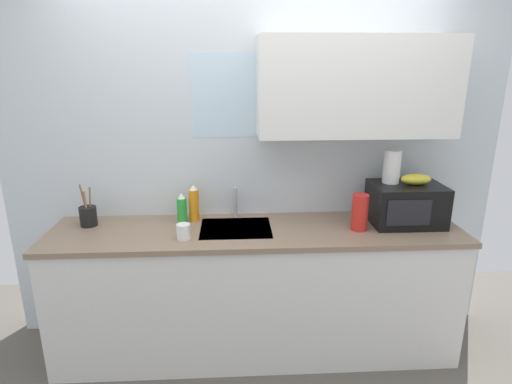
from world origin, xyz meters
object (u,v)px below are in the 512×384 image
at_px(utensil_crock, 88,216).
at_px(microwave, 406,204).
at_px(dish_soap_bottle_orange, 194,204).
at_px(dish_soap_bottle_green, 182,209).
at_px(banana_bunch, 416,179).
at_px(cereal_canister, 360,212).
at_px(mug_white, 184,232).
at_px(paper_towel_roll, 392,167).

bearing_deg(utensil_crock, microwave, -1.94).
height_order(dish_soap_bottle_orange, utensil_crock, utensil_crock).
bearing_deg(dish_soap_bottle_green, banana_bunch, -3.35).
xyz_separation_m(banana_bunch, utensil_crock, (-2.16, 0.07, -0.23)).
bearing_deg(dish_soap_bottle_green, microwave, -3.52).
distance_m(dish_soap_bottle_orange, dish_soap_bottle_green, 0.09).
bearing_deg(utensil_crock, dish_soap_bottle_green, 1.90).
xyz_separation_m(dish_soap_bottle_green, cereal_canister, (1.15, -0.19, 0.02)).
height_order(cereal_canister, mug_white, cereal_canister).
distance_m(cereal_canister, utensil_crock, 1.77).
height_order(microwave, dish_soap_bottle_green, microwave).
height_order(paper_towel_roll, dish_soap_bottle_green, paper_towel_roll).
distance_m(microwave, mug_white, 1.47).
bearing_deg(microwave, mug_white, -172.61).
distance_m(banana_bunch, dish_soap_bottle_green, 1.56).
relative_size(microwave, dish_soap_bottle_green, 2.22).
relative_size(dish_soap_bottle_green, cereal_canister, 0.88).
bearing_deg(microwave, cereal_canister, -163.83).
distance_m(banana_bunch, paper_towel_roll, 0.18).
xyz_separation_m(banana_bunch, paper_towel_roll, (-0.15, 0.05, 0.08)).
xyz_separation_m(paper_towel_roll, mug_white, (-1.35, -0.24, -0.33)).
height_order(paper_towel_roll, mug_white, paper_towel_roll).
xyz_separation_m(microwave, cereal_canister, (-0.34, -0.10, -0.02)).
xyz_separation_m(paper_towel_roll, cereal_canister, (-0.24, -0.15, -0.26)).
bearing_deg(paper_towel_roll, utensil_crock, 179.43).
xyz_separation_m(banana_bunch, mug_white, (-1.50, -0.19, -0.26)).
relative_size(microwave, banana_bunch, 2.30).
xyz_separation_m(mug_white, utensil_crock, (-0.65, 0.26, 0.02)).
bearing_deg(dish_soap_bottle_green, mug_white, -82.21).
relative_size(dish_soap_bottle_green, mug_white, 2.18).
height_order(paper_towel_roll, cereal_canister, paper_towel_roll).
bearing_deg(cereal_canister, dish_soap_bottle_orange, 168.08).
height_order(dish_soap_bottle_orange, cereal_canister, dish_soap_bottle_orange).
height_order(mug_white, utensil_crock, utensil_crock).
height_order(banana_bunch, dish_soap_bottle_orange, banana_bunch).
bearing_deg(cereal_canister, microwave, 16.17).
relative_size(microwave, utensil_crock, 1.60).
distance_m(microwave, cereal_canister, 0.35).
bearing_deg(mug_white, microwave, 7.39).
bearing_deg(utensil_crock, banana_bunch, -1.86).
bearing_deg(paper_towel_roll, dish_soap_bottle_green, 178.35).
xyz_separation_m(dish_soap_bottle_green, mug_white, (0.04, -0.28, -0.05)).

